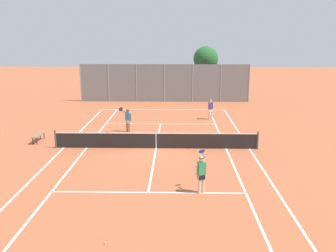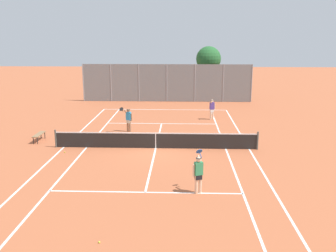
{
  "view_description": "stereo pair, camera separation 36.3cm",
  "coord_description": "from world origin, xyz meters",
  "px_view_note": "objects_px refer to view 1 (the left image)",
  "views": [
    {
      "loc": [
        1.16,
        -21.13,
        6.47
      ],
      "look_at": [
        0.67,
        1.5,
        1.0
      ],
      "focal_mm": 40.0,
      "sensor_mm": 36.0,
      "label": 1
    },
    {
      "loc": [
        1.52,
        -21.12,
        6.47
      ],
      "look_at": [
        0.67,
        1.5,
        1.0
      ],
      "focal_mm": 40.0,
      "sensor_mm": 36.0,
      "label": 2
    }
  ],
  "objects_px": {
    "tennis_net": "(156,140)",
    "tree_behind_left": "(206,60)",
    "player_far_left": "(128,119)",
    "loose_tennis_ball_1": "(109,114)",
    "courtside_bench": "(38,135)",
    "loose_tennis_ball_0": "(105,243)",
    "loose_tennis_ball_2": "(65,153)",
    "player_near_side": "(201,172)",
    "player_far_right": "(211,108)"
  },
  "relations": [
    {
      "from": "loose_tennis_ball_1",
      "to": "courtside_bench",
      "type": "height_order",
      "value": "courtside_bench"
    },
    {
      "from": "loose_tennis_ball_1",
      "to": "courtside_bench",
      "type": "xyz_separation_m",
      "value": [
        -3.01,
        -8.24,
        0.38
      ]
    },
    {
      "from": "loose_tennis_ball_1",
      "to": "courtside_bench",
      "type": "distance_m",
      "value": 8.78
    },
    {
      "from": "player_far_left",
      "to": "tree_behind_left",
      "type": "xyz_separation_m",
      "value": [
        6.46,
        15.22,
        3.09
      ]
    },
    {
      "from": "player_far_left",
      "to": "loose_tennis_ball_2",
      "type": "xyz_separation_m",
      "value": [
        -2.97,
        -4.95,
        -0.89
      ]
    },
    {
      "from": "tree_behind_left",
      "to": "player_far_left",
      "type": "bearing_deg",
      "value": -113.0
    },
    {
      "from": "player_near_side",
      "to": "courtside_bench",
      "type": "distance_m",
      "value": 12.37
    },
    {
      "from": "player_far_right",
      "to": "loose_tennis_ball_1",
      "type": "distance_m",
      "value": 8.54
    },
    {
      "from": "loose_tennis_ball_1",
      "to": "player_near_side",
      "type": "bearing_deg",
      "value": -67.23
    },
    {
      "from": "loose_tennis_ball_0",
      "to": "loose_tennis_ball_2",
      "type": "distance_m",
      "value": 10.22
    },
    {
      "from": "player_near_side",
      "to": "loose_tennis_ball_1",
      "type": "relative_size",
      "value": 26.88
    },
    {
      "from": "loose_tennis_ball_2",
      "to": "courtside_bench",
      "type": "distance_m",
      "value": 3.34
    },
    {
      "from": "tennis_net",
      "to": "courtside_bench",
      "type": "height_order",
      "value": "tennis_net"
    },
    {
      "from": "tennis_net",
      "to": "player_far_left",
      "type": "relative_size",
      "value": 6.76
    },
    {
      "from": "loose_tennis_ball_1",
      "to": "loose_tennis_ball_2",
      "type": "xyz_separation_m",
      "value": [
        -0.67,
        -10.59,
        0.0
      ]
    },
    {
      "from": "player_far_left",
      "to": "player_far_right",
      "type": "relative_size",
      "value": 1.11
    },
    {
      "from": "loose_tennis_ball_2",
      "to": "loose_tennis_ball_1",
      "type": "bearing_deg",
      "value": 86.4
    },
    {
      "from": "courtside_bench",
      "to": "tree_behind_left",
      "type": "distance_m",
      "value": 21.67
    },
    {
      "from": "player_near_side",
      "to": "player_far_right",
      "type": "xyz_separation_m",
      "value": [
        1.67,
        14.35,
        -0.02
      ]
    },
    {
      "from": "tennis_net",
      "to": "loose_tennis_ball_0",
      "type": "bearing_deg",
      "value": -95.95
    },
    {
      "from": "player_far_right",
      "to": "tree_behind_left",
      "type": "xyz_separation_m",
      "value": [
        0.41,
        11.14,
        3.11
      ]
    },
    {
      "from": "player_far_right",
      "to": "loose_tennis_ball_1",
      "type": "bearing_deg",
      "value": 169.42
    },
    {
      "from": "player_near_side",
      "to": "loose_tennis_ball_0",
      "type": "height_order",
      "value": "player_near_side"
    },
    {
      "from": "tennis_net",
      "to": "tree_behind_left",
      "type": "relative_size",
      "value": 2.21
    },
    {
      "from": "player_near_side",
      "to": "player_far_left",
      "type": "relative_size",
      "value": 1.0
    },
    {
      "from": "loose_tennis_ball_1",
      "to": "tree_behind_left",
      "type": "bearing_deg",
      "value": 47.55
    },
    {
      "from": "player_far_right",
      "to": "loose_tennis_ball_2",
      "type": "bearing_deg",
      "value": -134.95
    },
    {
      "from": "loose_tennis_ball_0",
      "to": "courtside_bench",
      "type": "xyz_separation_m",
      "value": [
        -6.37,
        11.74,
        0.38
      ]
    },
    {
      "from": "player_near_side",
      "to": "loose_tennis_ball_2",
      "type": "relative_size",
      "value": 26.88
    },
    {
      "from": "loose_tennis_ball_0",
      "to": "player_near_side",
      "type": "bearing_deg",
      "value": 50.77
    },
    {
      "from": "loose_tennis_ball_2",
      "to": "courtside_bench",
      "type": "xyz_separation_m",
      "value": [
        -2.34,
        2.35,
        0.38
      ]
    },
    {
      "from": "loose_tennis_ball_2",
      "to": "courtside_bench",
      "type": "height_order",
      "value": "courtside_bench"
    },
    {
      "from": "loose_tennis_ball_2",
      "to": "tree_behind_left",
      "type": "bearing_deg",
      "value": 64.95
    },
    {
      "from": "player_far_left",
      "to": "courtside_bench",
      "type": "relative_size",
      "value": 1.18
    },
    {
      "from": "player_far_left",
      "to": "player_far_right",
      "type": "xyz_separation_m",
      "value": [
        6.05,
        4.08,
        -0.02
      ]
    },
    {
      "from": "tennis_net",
      "to": "tree_behind_left",
      "type": "distance_m",
      "value": 19.92
    },
    {
      "from": "player_far_left",
      "to": "loose_tennis_ball_1",
      "type": "relative_size",
      "value": 26.88
    },
    {
      "from": "player_far_right",
      "to": "loose_tennis_ball_0",
      "type": "height_order",
      "value": "player_far_right"
    },
    {
      "from": "loose_tennis_ball_2",
      "to": "tree_behind_left",
      "type": "distance_m",
      "value": 22.63
    },
    {
      "from": "loose_tennis_ball_1",
      "to": "tree_behind_left",
      "type": "height_order",
      "value": "tree_behind_left"
    },
    {
      "from": "loose_tennis_ball_0",
      "to": "player_far_left",
      "type": "bearing_deg",
      "value": 94.2
    },
    {
      "from": "tennis_net",
      "to": "player_near_side",
      "type": "height_order",
      "value": "player_near_side"
    },
    {
      "from": "player_far_right",
      "to": "loose_tennis_ball_1",
      "type": "relative_size",
      "value": 24.24
    },
    {
      "from": "player_far_left",
      "to": "tree_behind_left",
      "type": "height_order",
      "value": "tree_behind_left"
    },
    {
      "from": "tennis_net",
      "to": "loose_tennis_ball_1",
      "type": "bearing_deg",
      "value": 114.98
    },
    {
      "from": "player_near_side",
      "to": "courtside_bench",
      "type": "xyz_separation_m",
      "value": [
        -9.69,
        7.67,
        -0.52
      ]
    },
    {
      "from": "loose_tennis_ball_1",
      "to": "loose_tennis_ball_2",
      "type": "relative_size",
      "value": 1.0
    },
    {
      "from": "loose_tennis_ball_0",
      "to": "loose_tennis_ball_1",
      "type": "height_order",
      "value": "same"
    },
    {
      "from": "player_far_left",
      "to": "loose_tennis_ball_2",
      "type": "bearing_deg",
      "value": -120.94
    },
    {
      "from": "loose_tennis_ball_2",
      "to": "loose_tennis_ball_0",
      "type": "bearing_deg",
      "value": -66.81
    }
  ]
}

